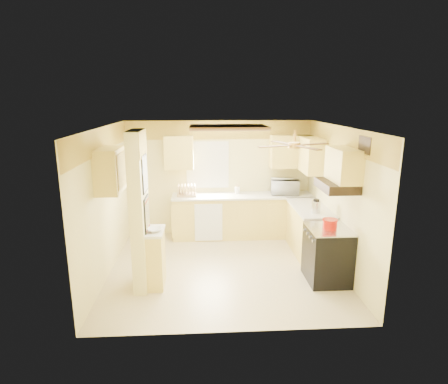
{
  "coord_description": "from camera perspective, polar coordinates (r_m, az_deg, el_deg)",
  "views": [
    {
      "loc": [
        -0.37,
        -6.16,
        2.95
      ],
      "look_at": [
        0.02,
        0.35,
        1.32
      ],
      "focal_mm": 30.0,
      "sensor_mm": 36.0,
      "label": 1
    }
  ],
  "objects": [
    {
      "name": "upper_cab_back_right",
      "position": [
        8.19,
        10.23,
        6.1
      ],
      "size": [
        0.9,
        0.35,
        0.7
      ],
      "primitive_type": "cube",
      "color": "#FFE06D",
      "rests_on": "wall_back"
    },
    {
      "name": "wall_right",
      "position": [
        6.82,
        17.06,
        -1.03
      ],
      "size": [
        0.0,
        3.8,
        3.8
      ],
      "primitive_type": "plane",
      "rotation": [
        1.57,
        0.0,
        -1.57
      ],
      "color": "#EADC8E",
      "rests_on": "floor"
    },
    {
      "name": "partition_ledge",
      "position": [
        6.19,
        -10.32,
        -10.02
      ],
      "size": [
        0.25,
        0.55,
        0.9
      ],
      "primitive_type": "cube",
      "color": "#FFE06D",
      "rests_on": "floor"
    },
    {
      "name": "bowl",
      "position": [
        5.94,
        -10.51,
        -5.69
      ],
      "size": [
        0.29,
        0.29,
        0.06
      ],
      "primitive_type": "imported",
      "rotation": [
        0.0,
        0.0,
        0.36
      ],
      "color": "white",
      "rests_on": "ledge_top"
    },
    {
      "name": "countertop_back",
      "position": [
        8.06,
        2.89,
        -0.57
      ],
      "size": [
        3.04,
        0.64,
        0.04
      ],
      "primitive_type": "cube",
      "color": "silver",
      "rests_on": "lower_cabinets_back"
    },
    {
      "name": "range_hood",
      "position": [
        6.14,
        16.78,
        0.93
      ],
      "size": [
        0.5,
        0.76,
        0.14
      ],
      "primitive_type": "cube",
      "color": "black",
      "rests_on": "upper_cab_over_stove"
    },
    {
      "name": "microwave",
      "position": [
        8.2,
        9.26,
        0.82
      ],
      "size": [
        0.63,
        0.46,
        0.32
      ],
      "primitive_type": "imported",
      "rotation": [
        0.0,
        0.0,
        3.02
      ],
      "color": "white",
      "rests_on": "countertop_back"
    },
    {
      "name": "upper_cab_right",
      "position": [
        7.81,
        13.01,
        5.58
      ],
      "size": [
        0.35,
        1.0,
        0.7
      ],
      "primitive_type": "cube",
      "color": "#FFE06D",
      "rests_on": "wall_right"
    },
    {
      "name": "ceiling",
      "position": [
        6.19,
        0.03,
        9.87
      ],
      "size": [
        4.0,
        4.0,
        0.0
      ],
      "primitive_type": "plane",
      "rotation": [
        3.14,
        0.0,
        0.0
      ],
      "color": "white",
      "rests_on": "wall_back"
    },
    {
      "name": "wall_front",
      "position": [
        4.6,
        1.48,
        -7.62
      ],
      "size": [
        4.0,
        0.0,
        4.0
      ],
      "primitive_type": "plane",
      "rotation": [
        -1.57,
        0.0,
        0.0
      ],
      "color": "#EADC8E",
      "rests_on": "floor"
    },
    {
      "name": "lower_cabinets_right",
      "position": [
        7.5,
        12.88,
        -5.8
      ],
      "size": [
        0.6,
        1.4,
        0.9
      ],
      "primitive_type": "cube",
      "color": "#FFE06D",
      "rests_on": "floor"
    },
    {
      "name": "poster_menu",
      "position": [
        5.78,
        -11.99,
        2.77
      ],
      "size": [
        0.02,
        0.42,
        0.57
      ],
      "color": "black",
      "rests_on": "partition_column"
    },
    {
      "name": "vent_grate",
      "position": [
        5.8,
        20.67,
        6.72
      ],
      "size": [
        0.02,
        0.4,
        0.25
      ],
      "primitive_type": "cube",
      "color": "black",
      "rests_on": "wall_right"
    },
    {
      "name": "upper_cab_over_stove",
      "position": [
        6.11,
        17.75,
        3.96
      ],
      "size": [
        0.35,
        0.76,
        0.52
      ],
      "primitive_type": "cube",
      "color": "#FFE06D",
      "rests_on": "wall_right"
    },
    {
      "name": "kettle",
      "position": [
        6.96,
        13.84,
        -2.15
      ],
      "size": [
        0.16,
        0.16,
        0.25
      ],
      "color": "silver",
      "rests_on": "countertop_right"
    },
    {
      "name": "wallpaper_border",
      "position": [
        8.08,
        -0.79,
        9.42
      ],
      "size": [
        4.0,
        0.02,
        0.4
      ],
      "primitive_type": "cube",
      "color": "#FFE14B",
      "rests_on": "wall_back"
    },
    {
      "name": "dutch_oven",
      "position": [
        6.25,
        15.84,
        -4.71
      ],
      "size": [
        0.25,
        0.25,
        0.16
      ],
      "color": "#B81105",
      "rests_on": "stove"
    },
    {
      "name": "poster_nashville",
      "position": [
        5.94,
        -11.67,
        -3.39
      ],
      "size": [
        0.02,
        0.42,
        0.57
      ],
      "color": "black",
      "rests_on": "partition_column"
    },
    {
      "name": "wall_back",
      "position": [
        8.25,
        -0.77,
        2.14
      ],
      "size": [
        4.0,
        0.0,
        4.0
      ],
      "primitive_type": "plane",
      "rotation": [
        1.57,
        0.0,
        0.0
      ],
      "color": "#EADC8E",
      "rests_on": "floor"
    },
    {
      "name": "wall_left",
      "position": [
        6.59,
        -17.6,
        -1.57
      ],
      "size": [
        0.0,
        3.8,
        3.8
      ],
      "primitive_type": "plane",
      "rotation": [
        1.57,
        0.0,
        1.57
      ],
      "color": "#EADC8E",
      "rests_on": "floor"
    },
    {
      "name": "utensil_crock",
      "position": [
        8.16,
        2.03,
        0.3
      ],
      "size": [
        0.11,
        0.11,
        0.22
      ],
      "color": "white",
      "rests_on": "countertop_back"
    },
    {
      "name": "ceiling_light_panel",
      "position": [
        6.7,
        0.63,
        9.8
      ],
      "size": [
        1.35,
        0.95,
        0.06
      ],
      "color": "brown",
      "rests_on": "ceiling"
    },
    {
      "name": "upper_cab_left_wall",
      "position": [
        6.19,
        -16.98,
        3.19
      ],
      "size": [
        0.35,
        0.75,
        0.7
      ],
      "primitive_type": "cube",
      "color": "#FFE06D",
      "rests_on": "wall_left"
    },
    {
      "name": "countertop_right",
      "position": [
        7.35,
        13.01,
        -2.35
      ],
      "size": [
        0.64,
        1.44,
        0.04
      ],
      "primitive_type": "cube",
      "color": "silver",
      "rests_on": "lower_cabinets_right"
    },
    {
      "name": "stove",
      "position": [
        6.47,
        15.46,
        -9.13
      ],
      "size": [
        0.68,
        0.77,
        0.92
      ],
      "color": "black",
      "rests_on": "floor"
    },
    {
      "name": "floor",
      "position": [
        6.84,
        0.03,
        -11.51
      ],
      "size": [
        4.0,
        4.0,
        0.0
      ],
      "primitive_type": "plane",
      "color": "beige",
      "rests_on": "ground"
    },
    {
      "name": "partition_column",
      "position": [
        5.94,
        -12.76,
        -2.93
      ],
      "size": [
        0.2,
        0.7,
        2.5
      ],
      "primitive_type": "cube",
      "color": "#EADC8E",
      "rests_on": "floor"
    },
    {
      "name": "lower_cabinets_back",
      "position": [
        8.2,
        2.84,
        -3.73
      ],
      "size": [
        3.0,
        0.6,
        0.9
      ],
      "primitive_type": "cube",
      "color": "#FFE06D",
      "rests_on": "floor"
    },
    {
      "name": "window",
      "position": [
        8.17,
        -2.53,
        4.15
      ],
      "size": [
        0.92,
        0.02,
        1.02
      ],
      "color": "white",
      "rests_on": "wall_back"
    },
    {
      "name": "dishwasher_panel",
      "position": [
        7.86,
        -2.37,
        -4.67
      ],
      "size": [
        0.58,
        0.02,
        0.8
      ],
      "primitive_type": "cube",
      "color": "white",
      "rests_on": "lower_cabinets_back"
    },
    {
      "name": "upper_cab_back_left",
      "position": [
        7.98,
        -6.87,
        6.01
      ],
      "size": [
        0.6,
        0.35,
        0.7
      ],
      "primitive_type": "cube",
      "color": "#FFE06D",
      "rests_on": "wall_back"
    },
    {
      "name": "ledge_top",
      "position": [
        6.01,
        -10.52,
        -5.93
      ],
      "size": [
        0.28,
        0.58,
        0.04
      ],
      "primitive_type": "cube",
      "color": "silver",
      "rests_on": "partition_ledge"
    },
    {
      "name": "ceiling_fan",
      "position": [
        5.67,
        10.69,
        7.08
      ],
      "size": [
        1.15,
        1.15,
        0.26
      ],
      "color": "gold",
      "rests_on": "ceiling"
    },
    {
      "name": "dish_rack",
      "position": [
        8.0,
        -5.72,
        0.02
      ],
      "size": [
        0.4,
        0.29,
        0.23
      ],
      "color": "tan",
      "rests_on": "countertop_back"
    }
  ]
}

